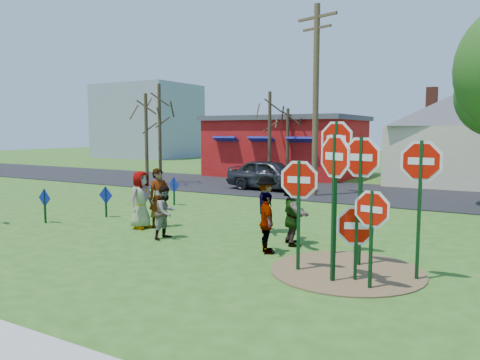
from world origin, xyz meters
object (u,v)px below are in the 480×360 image
Objects in this scene: suv at (270,175)px; stop_sign_a at (299,190)px; person_b at (159,198)px; utility_pole at (316,97)px; stop_sign_d at (421,174)px; stop_sign_b at (336,153)px; person_a at (141,200)px; stop_sign_c at (335,173)px.

stop_sign_a is at bearing -148.12° from suv.
utility_pole is (1.64, 8.80, 3.53)m from person_b.
stop_sign_a is 2.39m from stop_sign_d.
utility_pole is at bearing 120.73° from stop_sign_b.
suv is (-0.62, 10.05, -0.08)m from person_a.
stop_sign_c is 0.69× the size of suv.
stop_sign_b is 1.83× the size of person_b.
stop_sign_b reaches higher than stop_sign_d.
stop_sign_d is at bearing 65.51° from stop_sign_c.
stop_sign_c is 1.69m from stop_sign_d.
stop_sign_b is 0.39× the size of utility_pole.
stop_sign_c is 7.11m from person_a.
suv is at bearing 130.59° from stop_sign_b.
stop_sign_a is 5.89m from person_b.
suv is 4.57m from utility_pole.
stop_sign_b reaches higher than stop_sign_a.
stop_sign_c is at bearing -105.49° from person_a.
stop_sign_c is at bearing -143.74° from stop_sign_d.
utility_pole reaches higher than suv.
person_b is 0.21× the size of utility_pole.
person_a is (-6.05, -0.05, -1.56)m from stop_sign_b.
stop_sign_a is 13.38m from suv.
stop_sign_c is 14.16m from suv.
stop_sign_b is 5.90m from person_b.
stop_sign_b is at bearing 76.44° from stop_sign_a.
stop_sign_b is at bearing 139.29° from stop_sign_c.
stop_sign_a is 0.82× the size of stop_sign_c.
suv is (-7.33, 12.04, -1.34)m from stop_sign_c.
stop_sign_a is 1.85m from stop_sign_b.
stop_sign_b is at bearing -88.45° from person_a.
stop_sign_b is 1.09× the size of stop_sign_c.
stop_sign_b is 0.75× the size of suv.
stop_sign_b is 1.14× the size of stop_sign_d.
stop_sign_b is at bearing 154.18° from stop_sign_d.
person_b is (-6.35, 2.40, -1.23)m from stop_sign_c.
utility_pole is at bearing 122.93° from stop_sign_d.
utility_pole is at bearing 103.29° from stop_sign_a.
stop_sign_b is (0.22, 1.69, 0.72)m from stop_sign_a.
stop_sign_b is 1.90× the size of person_a.
stop_sign_a is at bearing -84.43° from person_b.
utility_pole is (-4.05, 9.16, 2.01)m from stop_sign_b.
stop_sign_d is 7.97m from person_b.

